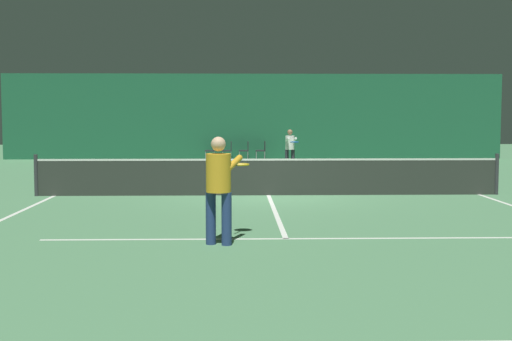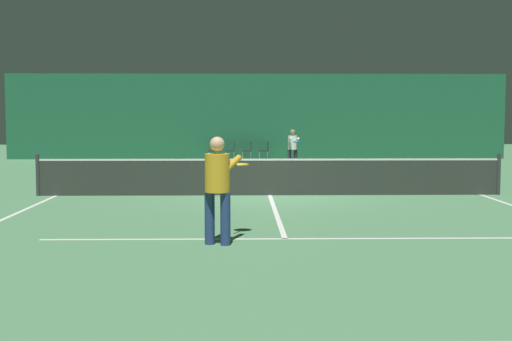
{
  "view_description": "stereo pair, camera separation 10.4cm",
  "coord_description": "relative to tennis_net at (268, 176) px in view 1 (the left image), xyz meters",
  "views": [
    {
      "loc": [
        -0.84,
        -18.27,
        2.12
      ],
      "look_at": [
        -0.45,
        -4.41,
        1.0
      ],
      "focal_mm": 50.0,
      "sensor_mm": 36.0,
      "label": 1
    },
    {
      "loc": [
        -0.74,
        -18.27,
        2.12
      ],
      "look_at": [
        -0.45,
        -4.41,
        1.0
      ],
      "focal_mm": 50.0,
      "sensor_mm": 36.0,
      "label": 2
    }
  ],
  "objects": [
    {
      "name": "court_line_service_near",
      "position": [
        0.0,
        -6.4,
        -0.51
      ],
      "size": [
        8.25,
        0.1,
        0.0
      ],
      "color": "silver",
      "rests_on": "ground"
    },
    {
      "name": "court_line_sideline_left",
      "position": [
        -5.5,
        0.0,
        -0.51
      ],
      "size": [
        0.1,
        23.8,
        0.0
      ],
      "color": "silver",
      "rests_on": "ground"
    },
    {
      "name": "court_line_service_far",
      "position": [
        0.0,
        6.4,
        -0.51
      ],
      "size": [
        8.25,
        0.1,
        0.0
      ],
      "color": "silver",
      "rests_on": "ground"
    },
    {
      "name": "backdrop_curtain",
      "position": [
        0.0,
        14.63,
        1.45
      ],
      "size": [
        23.0,
        0.12,
        3.92
      ],
      "color": "#1E5B3D",
      "rests_on": "ground"
    },
    {
      "name": "ground_plane",
      "position": [
        0.0,
        0.0,
        -0.51
      ],
      "size": [
        60.0,
        60.0,
        0.0
      ],
      "primitive_type": "plane",
      "color": "#4C7F56"
    },
    {
      "name": "courtside_chair_2",
      "position": [
        -0.41,
        14.08,
        -0.03
      ],
      "size": [
        0.44,
        0.44,
        0.84
      ],
      "rotation": [
        0.0,
        0.0,
        -1.57
      ],
      "color": "#99999E",
      "rests_on": "ground"
    },
    {
      "name": "court_line_sideline_right",
      "position": [
        5.5,
        0.0,
        -0.51
      ],
      "size": [
        0.1,
        23.8,
        0.0
      ],
      "color": "silver",
      "rests_on": "ground"
    },
    {
      "name": "player_far",
      "position": [
        1.23,
        8.81,
        0.36
      ],
      "size": [
        0.47,
        1.3,
        1.5
      ],
      "rotation": [
        0.0,
        0.0,
        -1.47
      ],
      "color": "#2D2D38",
      "rests_on": "ground"
    },
    {
      "name": "player_near",
      "position": [
        -1.11,
        -6.87,
        0.5
      ],
      "size": [
        0.82,
        1.42,
        1.74
      ],
      "rotation": [
        0.0,
        0.0,
        1.22
      ],
      "color": "navy",
      "rests_on": "ground"
    },
    {
      "name": "court_line_baseline_far",
      "position": [
        0.0,
        11.9,
        -0.51
      ],
      "size": [
        11.0,
        0.1,
        0.0
      ],
      "color": "silver",
      "rests_on": "ground"
    },
    {
      "name": "court_line_centre",
      "position": [
        0.0,
        0.0,
        -0.51
      ],
      "size": [
        0.1,
        12.8,
        0.0
      ],
      "color": "silver",
      "rests_on": "ground"
    },
    {
      "name": "courtside_chair_1",
      "position": [
        -1.17,
        14.08,
        -0.03
      ],
      "size": [
        0.44,
        0.44,
        0.84
      ],
      "rotation": [
        0.0,
        0.0,
        -1.57
      ],
      "color": "#99999E",
      "rests_on": "ground"
    },
    {
      "name": "courtside_chair_0",
      "position": [
        -1.94,
        14.08,
        -0.03
      ],
      "size": [
        0.44,
        0.44,
        0.84
      ],
      "rotation": [
        0.0,
        0.0,
        -1.57
      ],
      "color": "#99999E",
      "rests_on": "ground"
    },
    {
      "name": "tennis_net",
      "position": [
        0.0,
        0.0,
        0.0
      ],
      "size": [
        12.0,
        0.1,
        1.07
      ],
      "color": "#2D332D",
      "rests_on": "ground"
    },
    {
      "name": "courtside_chair_3",
      "position": [
        0.36,
        14.08,
        -0.03
      ],
      "size": [
        0.44,
        0.44,
        0.84
      ],
      "rotation": [
        0.0,
        0.0,
        -1.57
      ],
      "color": "#99999E",
      "rests_on": "ground"
    }
  ]
}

